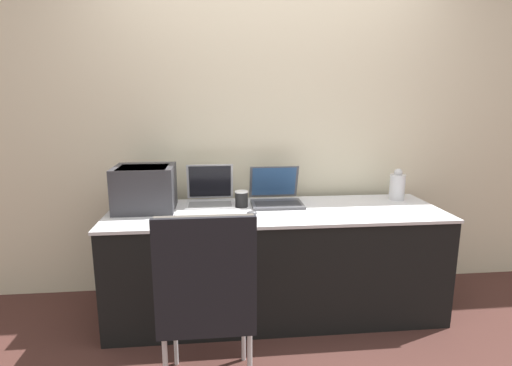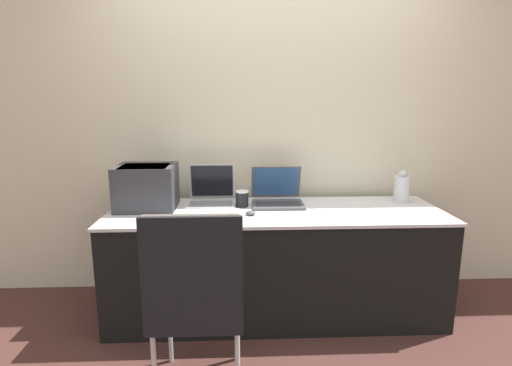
% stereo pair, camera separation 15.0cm
% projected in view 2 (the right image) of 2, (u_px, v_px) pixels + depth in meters
% --- Properties ---
extents(ground_plane, '(14.00, 14.00, 0.00)m').
position_uv_depth(ground_plane, '(280.00, 339.00, 2.49)').
color(ground_plane, '#472823').
extents(wall_back, '(8.00, 0.05, 2.60)m').
position_uv_depth(wall_back, '(271.00, 121.00, 3.00)').
color(wall_back, beige).
rests_on(wall_back, ground_plane).
extents(table, '(2.23, 0.71, 0.74)m').
position_uv_depth(table, '(275.00, 262.00, 2.75)').
color(table, black).
rests_on(table, ground_plane).
extents(printer, '(0.39, 0.34, 0.30)m').
position_uv_depth(printer, '(147.00, 185.00, 2.69)').
color(printer, '#333338').
rests_on(printer, table).
extents(laptop_left, '(0.33, 0.31, 0.27)m').
position_uv_depth(laptop_left, '(212.00, 195.00, 2.83)').
color(laptop_left, '#B7B7BC').
rests_on(laptop_left, table).
extents(laptop_right, '(0.36, 0.34, 0.26)m').
position_uv_depth(laptop_right, '(277.00, 196.00, 2.82)').
color(laptop_right, '#4C4C51').
rests_on(laptop_right, table).
extents(external_keyboard, '(0.41, 0.17, 0.02)m').
position_uv_depth(external_keyboard, '(207.00, 214.00, 2.55)').
color(external_keyboard, silver).
rests_on(external_keyboard, table).
extents(coffee_cup, '(0.09, 0.09, 0.11)m').
position_uv_depth(coffee_cup, '(242.00, 199.00, 2.75)').
color(coffee_cup, black).
rests_on(coffee_cup, table).
extents(mouse, '(0.07, 0.05, 0.03)m').
position_uv_depth(mouse, '(251.00, 213.00, 2.55)').
color(mouse, '#4C4C51').
rests_on(mouse, table).
extents(metal_pitcher, '(0.11, 0.11, 0.23)m').
position_uv_depth(metal_pitcher, '(402.00, 188.00, 2.87)').
color(metal_pitcher, silver).
rests_on(metal_pitcher, table).
extents(chair, '(0.44, 0.47, 0.99)m').
position_uv_depth(chair, '(195.00, 289.00, 1.83)').
color(chair, '#4C4742').
rests_on(chair, ground_plane).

